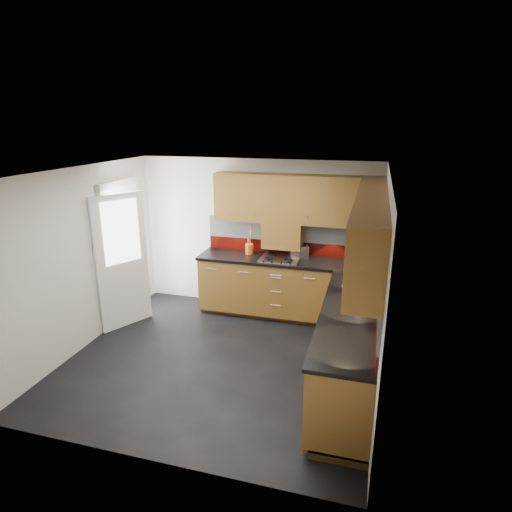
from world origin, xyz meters
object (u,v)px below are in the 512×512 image
(gas_hob, at_px, (280,258))
(utensil_pot, at_px, (249,248))
(toaster, at_px, (299,252))
(food_processor, at_px, (357,277))

(gas_hob, bearing_deg, utensil_pot, 163.73)
(utensil_pot, relative_size, toaster, 1.42)
(toaster, height_order, food_processor, food_processor)
(food_processor, bearing_deg, utensil_pot, 149.92)
(toaster, relative_size, food_processor, 1.16)
(utensil_pot, bearing_deg, gas_hob, -16.27)
(utensil_pot, xyz_separation_m, food_processor, (1.70, -0.99, 0.03))
(gas_hob, height_order, food_processor, food_processor)
(gas_hob, distance_m, food_processor, 1.44)
(toaster, bearing_deg, gas_hob, -149.86)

